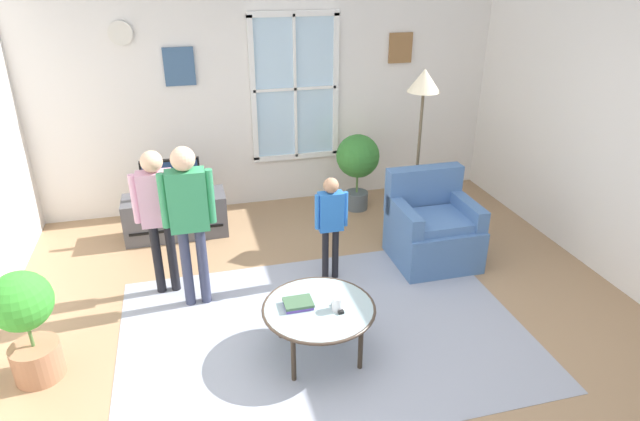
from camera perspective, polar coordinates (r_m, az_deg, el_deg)
ground_plane at (r=4.33m, az=2.34°, el=-13.90°), size 5.88×6.25×0.02m
back_wall at (r=6.32m, az=-5.09°, el=12.46°), size 5.28×0.17×2.66m
area_rug at (r=4.42m, az=0.40°, el=-12.62°), size 3.17×2.23×0.01m
tv_stand at (r=5.93m, az=-14.98°, el=-0.53°), size 1.05×0.42×0.45m
television at (r=5.76m, az=-15.46°, el=3.40°), size 0.59×0.08×0.41m
armchair at (r=5.35m, az=11.73°, el=-1.92°), size 0.76×0.74×0.87m
coffee_table at (r=4.00m, az=-0.12°, el=-10.44°), size 0.84×0.84×0.41m
book_stack at (r=3.99m, az=-2.32°, el=-9.80°), size 0.21×0.16×0.04m
cup at (r=3.93m, az=1.85°, el=-9.77°), size 0.08×0.08×0.11m
remote_near_books at (r=3.96m, az=1.89°, el=-10.24°), size 0.06×0.14×0.02m
person_blue_shirt at (r=4.78m, az=1.14°, el=-0.73°), size 0.30×0.14×1.00m
person_pink_shirt at (r=4.70m, az=-16.76°, el=0.36°), size 0.40×0.18×1.32m
person_green_shirt at (r=4.44m, az=-13.72°, el=0.07°), size 0.43×0.19×1.41m
potted_plant_by_window at (r=6.23m, az=4.00°, el=5.24°), size 0.50×0.50×0.90m
potted_plant_corner at (r=4.23m, az=-28.62°, el=-10.10°), size 0.41×0.41×0.84m
floor_lamp at (r=5.43m, az=10.80°, el=11.55°), size 0.32×0.32×1.76m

